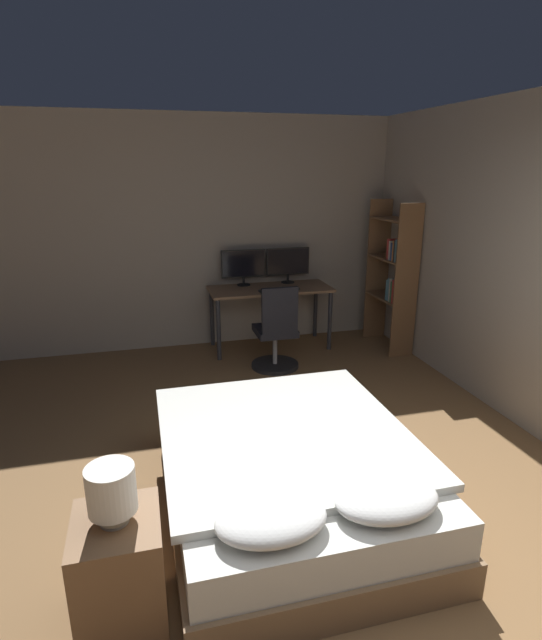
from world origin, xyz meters
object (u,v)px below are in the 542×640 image
at_px(bed, 289,473).
at_px(computer_mouse, 297,289).
at_px(bedside_lamp, 111,490).
at_px(office_chair, 276,337).
at_px(nightstand, 121,575).
at_px(monitor_right, 288,263).
at_px(keyboard, 275,291).
at_px(bookshelf, 395,270).
at_px(desk, 270,295).
at_px(monitor_left, 243,265).

bearing_deg(bed, computer_mouse, 71.58).
height_order(bedside_lamp, office_chair, office_chair).
xyz_separation_m(nightstand, computer_mouse, (1.92, 3.37, 0.46)).
bearing_deg(office_chair, monitor_right, 66.19).
relative_size(bed, office_chair, 2.05).
bearing_deg(nightstand, monitor_right, 62.85).
xyz_separation_m(keyboard, bookshelf, (1.40, -0.20, 0.21)).
bearing_deg(monitor_right, bed, -106.35).
distance_m(nightstand, desk, 3.95).
relative_size(keyboard, bookshelf, 0.20).
distance_m(nightstand, office_chair, 3.29).
relative_size(monitor_left, keyboard, 1.50).
bearing_deg(computer_mouse, nightstand, -119.74).
bearing_deg(monitor_left, bedside_lamp, -110.09).
xyz_separation_m(bed, keyboard, (0.64, 2.73, 0.50)).
bearing_deg(office_chair, nightstand, -118.12).
height_order(desk, bookshelf, bookshelf).
height_order(monitor_right, keyboard, monitor_right).
relative_size(keyboard, office_chair, 0.38).
relative_size(nightstand, keyboard, 1.69).
xyz_separation_m(computer_mouse, office_chair, (-0.38, -0.47, -0.40)).
distance_m(bedside_lamp, computer_mouse, 3.88).
bearing_deg(bed, desk, 77.64).
relative_size(bedside_lamp, computer_mouse, 3.98).
distance_m(monitor_right, keyboard, 0.54).
bearing_deg(bookshelf, bed, -128.83).
relative_size(desk, bookshelf, 0.82).
height_order(monitor_left, monitor_right, same).
bearing_deg(bookshelf, computer_mouse, 170.10).
height_order(nightstand, computer_mouse, computer_mouse).
height_order(bed, office_chair, office_chair).
xyz_separation_m(desk, computer_mouse, (0.27, -0.20, 0.11)).
bearing_deg(bedside_lamp, keyboard, 63.82).
bearing_deg(keyboard, bed, -103.23).
bearing_deg(office_chair, monitor_left, 101.02).
height_order(desk, computer_mouse, computer_mouse).
relative_size(bed, monitor_left, 3.62).
xyz_separation_m(desk, office_chair, (-0.11, -0.67, -0.29)).
bearing_deg(bedside_lamp, nightstand, -90.00).
bearing_deg(office_chair, keyboard, 77.14).
height_order(desk, monitor_right, monitor_right).
bearing_deg(bedside_lamp, office_chair, 61.88).
xyz_separation_m(bed, computer_mouse, (0.91, 2.73, 0.51)).
distance_m(computer_mouse, bookshelf, 1.17).
height_order(bedside_lamp, monitor_right, monitor_right).
height_order(nightstand, office_chair, office_chair).
xyz_separation_m(bedside_lamp, monitor_left, (1.38, 3.77, 0.23)).
bearing_deg(computer_mouse, monitor_left, 143.64).
bearing_deg(office_chair, desk, 80.88).
relative_size(bed, keyboard, 5.42).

